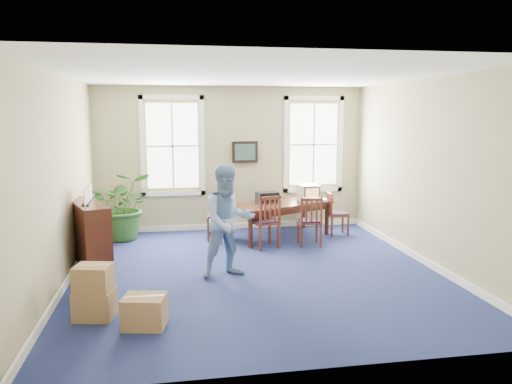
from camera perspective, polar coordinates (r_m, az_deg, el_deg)
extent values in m
plane|color=navy|center=(8.39, 0.03, -9.12)|extent=(6.50, 6.50, 0.00)
plane|color=white|center=(8.00, 0.03, 13.24)|extent=(6.50, 6.50, 0.00)
plane|color=tan|center=(11.24, -2.82, 3.82)|extent=(6.50, 0.00, 6.50)
plane|color=tan|center=(4.91, 6.57, -2.88)|extent=(6.50, 0.00, 6.50)
plane|color=tan|center=(8.09, -21.41, 1.21)|extent=(0.00, 6.50, 6.50)
plane|color=tan|center=(9.05, 19.11, 2.10)|extent=(0.00, 6.50, 6.50)
cube|color=white|center=(11.45, -2.75, -3.89)|extent=(6.00, 0.04, 0.12)
cube|color=white|center=(8.41, -20.60, -9.23)|extent=(0.04, 6.50, 0.12)
cube|color=white|center=(9.33, 18.46, -7.33)|extent=(0.04, 6.50, 0.12)
cube|color=white|center=(10.77, 7.60, -0.90)|extent=(0.21, 0.24, 0.05)
cube|color=black|center=(10.51, 1.29, -0.60)|extent=(0.50, 0.38, 0.22)
imported|color=#799CCC|center=(7.97, -3.15, -3.33)|extent=(1.02, 0.87, 1.82)
cube|color=#421B12|center=(8.92, -18.54, -4.60)|extent=(0.92, 1.54, 1.17)
imported|color=#28531C|center=(10.71, -14.85, -1.51)|extent=(1.36, 1.21, 1.43)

